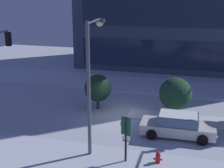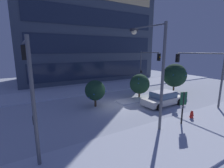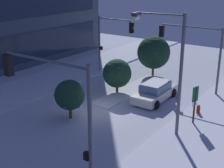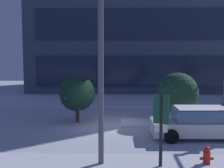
{
  "view_description": "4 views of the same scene",
  "coord_description": "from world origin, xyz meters",
  "px_view_note": "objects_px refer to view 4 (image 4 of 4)",
  "views": [
    {
      "loc": [
        5.45,
        -21.39,
        8.97
      ],
      "look_at": [
        -0.27,
        -0.76,
        2.6
      ],
      "focal_mm": 50.76,
      "sensor_mm": 36.0,
      "label": 1
    },
    {
      "loc": [
        -8.4,
        -14.07,
        5.69
      ],
      "look_at": [
        0.31,
        1.01,
        2.1
      ],
      "focal_mm": 26.17,
      "sensor_mm": 36.0,
      "label": 2
    },
    {
      "loc": [
        -16.78,
        -13.38,
        9.54
      ],
      "look_at": [
        1.2,
        -0.64,
        1.93
      ],
      "focal_mm": 51.61,
      "sensor_mm": 36.0,
      "label": 3
    },
    {
      "loc": [
        0.67,
        -17.21,
        4.17
      ],
      "look_at": [
        0.22,
        0.46,
        2.3
      ],
      "focal_mm": 49.88,
      "sensor_mm": 36.0,
      "label": 4
    }
  ],
  "objects_px": {
    "car_near": "(200,123)",
    "decorated_tree_left_of_median": "(77,93)",
    "parking_info_sign": "(161,123)",
    "street_lamp_arched": "(100,31)",
    "fire_hydrant": "(207,157)",
    "decorated_tree_median": "(178,93)"
  },
  "relations": [
    {
      "from": "decorated_tree_median",
      "to": "street_lamp_arched",
      "type": "bearing_deg",
      "value": -123.21
    },
    {
      "from": "car_near",
      "to": "decorated_tree_left_of_median",
      "type": "height_order",
      "value": "decorated_tree_left_of_median"
    },
    {
      "from": "car_near",
      "to": "decorated_tree_left_of_median",
      "type": "bearing_deg",
      "value": 152.39
    },
    {
      "from": "street_lamp_arched",
      "to": "decorated_tree_left_of_median",
      "type": "xyz_separation_m",
      "value": [
        -1.74,
        6.2,
        -3.21
      ]
    },
    {
      "from": "car_near",
      "to": "parking_info_sign",
      "type": "relative_size",
      "value": 1.79
    },
    {
      "from": "decorated_tree_left_of_median",
      "to": "parking_info_sign",
      "type": "bearing_deg",
      "value": -61.8
    },
    {
      "from": "street_lamp_arched",
      "to": "parking_info_sign",
      "type": "relative_size",
      "value": 2.81
    },
    {
      "from": "car_near",
      "to": "decorated_tree_median",
      "type": "height_order",
      "value": "decorated_tree_median"
    },
    {
      "from": "decorated_tree_median",
      "to": "parking_info_sign",
      "type": "bearing_deg",
      "value": -104.72
    },
    {
      "from": "car_near",
      "to": "decorated_tree_median",
      "type": "relative_size",
      "value": 1.63
    },
    {
      "from": "street_lamp_arched",
      "to": "decorated_tree_median",
      "type": "height_order",
      "value": "street_lamp_arched"
    },
    {
      "from": "parking_info_sign",
      "to": "car_near",
      "type": "bearing_deg",
      "value": -15.22
    },
    {
      "from": "car_near",
      "to": "decorated_tree_left_of_median",
      "type": "xyz_separation_m",
      "value": [
        -6.36,
        3.19,
        1.0
      ]
    },
    {
      "from": "fire_hydrant",
      "to": "decorated_tree_median",
      "type": "height_order",
      "value": "decorated_tree_median"
    },
    {
      "from": "car_near",
      "to": "decorated_tree_median",
      "type": "distance_m",
      "value": 3.51
    },
    {
      "from": "decorated_tree_median",
      "to": "car_near",
      "type": "bearing_deg",
      "value": -81.95
    },
    {
      "from": "street_lamp_arched",
      "to": "decorated_tree_median",
      "type": "relative_size",
      "value": 2.56
    },
    {
      "from": "fire_hydrant",
      "to": "decorated_tree_left_of_median",
      "type": "xyz_separation_m",
      "value": [
        -5.63,
        7.03,
        1.35
      ]
    },
    {
      "from": "car_near",
      "to": "street_lamp_arched",
      "type": "xyz_separation_m",
      "value": [
        -4.62,
        -3.01,
        4.21
      ]
    },
    {
      "from": "parking_info_sign",
      "to": "decorated_tree_median",
      "type": "xyz_separation_m",
      "value": [
        1.96,
        7.47,
        0.04
      ]
    },
    {
      "from": "parking_info_sign",
      "to": "decorated_tree_median",
      "type": "distance_m",
      "value": 7.72
    },
    {
      "from": "car_near",
      "to": "decorated_tree_left_of_median",
      "type": "relative_size",
      "value": 1.73
    }
  ]
}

